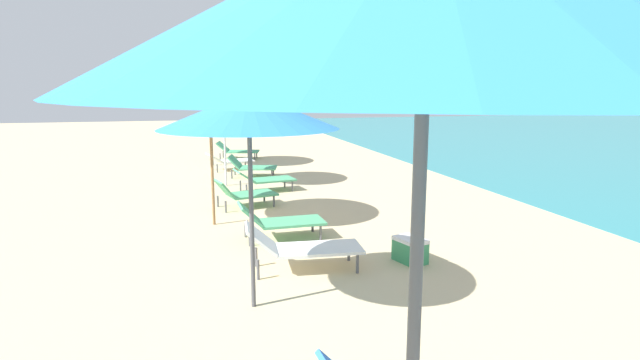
{
  "coord_description": "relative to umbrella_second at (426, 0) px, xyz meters",
  "views": [
    {
      "loc": [
        -1.49,
        2.28,
        2.41
      ],
      "look_at": [
        -0.09,
        7.69,
        1.37
      ],
      "focal_mm": 28.24,
      "sensor_mm": 36.0,
      "label": 1
    }
  ],
  "objects": [
    {
      "name": "lounger_farthest_inland",
      "position": [
        0.33,
        13.17,
        -2.4
      ],
      "size": [
        1.42,
        0.93,
        0.51
      ],
      "rotation": [
        0.0,
        0.0,
        0.23
      ],
      "color": "white",
      "rests_on": "ground"
    },
    {
      "name": "umbrella_third",
      "position": [
        -0.16,
        3.69,
        -0.53
      ],
      "size": [
        1.89,
        1.89,
        2.41
      ],
      "color": "#4C4C51",
      "rests_on": "ground"
    },
    {
      "name": "lounger_fourth_shoreside",
      "position": [
        0.24,
        8.42,
        -2.39
      ],
      "size": [
        1.31,
        0.89,
        0.6
      ],
      "rotation": [
        0.0,
        0.0,
        0.23
      ],
      "color": "#4CA572",
      "rests_on": "ground"
    },
    {
      "name": "umbrella_fourth",
      "position": [
        -0.42,
        7.24,
        -0.33
      ],
      "size": [
        2.25,
        2.25,
        2.65
      ],
      "color": "olive",
      "rests_on": "ground"
    },
    {
      "name": "lounger_fourth_inland",
      "position": [
        0.56,
        6.1,
        -2.38
      ],
      "size": [
        1.36,
        0.62,
        0.61
      ],
      "rotation": [
        0.0,
        0.0,
        0.03
      ],
      "color": "#4CA572",
      "rests_on": "ground"
    },
    {
      "name": "umbrella_farthest",
      "position": [
        -0.12,
        14.18,
        -0.27
      ],
      "size": [
        2.33,
        2.33,
        2.72
      ],
      "color": "#4C4C51",
      "rests_on": "ground"
    },
    {
      "name": "lounger_fifth_inland",
      "position": [
        0.86,
        9.87,
        -2.39
      ],
      "size": [
        1.45,
        0.84,
        0.54
      ],
      "rotation": [
        0.0,
        0.0,
        0.16
      ],
      "color": "#4CA572",
      "rests_on": "ground"
    },
    {
      "name": "umbrella_fifth",
      "position": [
        0.05,
        10.81,
        -0.14
      ],
      "size": [
        1.99,
        1.99,
        2.88
      ],
      "color": "silver",
      "rests_on": "ground"
    },
    {
      "name": "lounger_fifth_shoreside",
      "position": [
        0.81,
        11.9,
        -2.4
      ],
      "size": [
        1.39,
        0.96,
        0.59
      ],
      "rotation": [
        0.0,
        0.0,
        -0.23
      ],
      "color": "#4CA572",
      "rests_on": "ground"
    },
    {
      "name": "lounger_farthest_shoreside",
      "position": [
        0.76,
        15.44,
        -2.39
      ],
      "size": [
        1.51,
        1.0,
        0.58
      ],
      "rotation": [
        0.0,
        0.0,
        -0.23
      ],
      "color": "#4CA572",
      "rests_on": "ground"
    },
    {
      "name": "umbrella_second",
      "position": [
        0.0,
        0.0,
        0.0
      ],
      "size": [
        2.3,
        2.3,
        3.07
      ],
      "color": "#4C4C51",
      "rests_on": "ground"
    },
    {
      "name": "lounger_third_shoreside",
      "position": [
        0.6,
        4.65,
        -2.36
      ],
      "size": [
        1.57,
        0.71,
        0.64
      ],
      "rotation": [
        0.0,
        0.0,
        -0.08
      ],
      "color": "white",
      "rests_on": "ground"
    },
    {
      "name": "cooler_box",
      "position": [
        2.13,
        4.58,
        -2.51
      ],
      "size": [
        0.42,
        0.52,
        0.35
      ],
      "color": "#338C59",
      "rests_on": "ground"
    }
  ]
}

